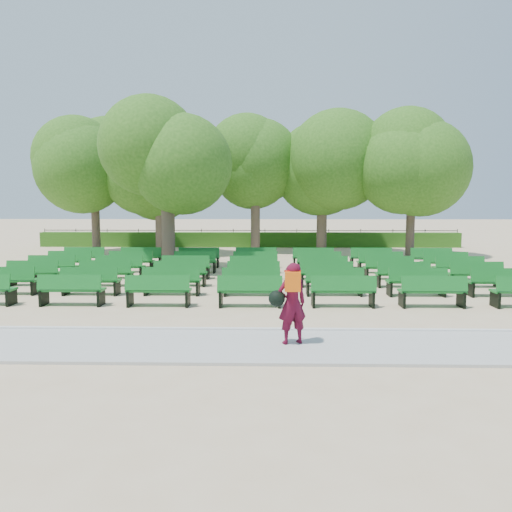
% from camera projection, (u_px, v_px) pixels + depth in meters
% --- Properties ---
extents(ground, '(120.00, 120.00, 0.00)m').
position_uv_depth(ground, '(234.00, 284.00, 17.15)').
color(ground, tan).
extents(paving, '(30.00, 2.20, 0.06)m').
position_uv_depth(paving, '(208.00, 346.00, 9.79)').
color(paving, '#AAABA7').
rests_on(paving, ground).
extents(curb, '(30.00, 0.12, 0.10)m').
position_uv_depth(curb, '(215.00, 330.00, 10.93)').
color(curb, silver).
rests_on(curb, ground).
extents(hedge, '(26.00, 0.70, 0.90)m').
position_uv_depth(hedge, '(249.00, 240.00, 31.01)').
color(hedge, '#2A5C17').
rests_on(hedge, ground).
extents(fence, '(26.00, 0.10, 1.02)m').
position_uv_depth(fence, '(249.00, 246.00, 31.45)').
color(fence, black).
rests_on(fence, ground).
extents(tree_line, '(21.80, 6.80, 7.04)m').
position_uv_depth(tree_line, '(246.00, 254.00, 27.08)').
color(tree_line, '#35681C').
rests_on(tree_line, ground).
extents(bench_array, '(1.75, 0.57, 1.10)m').
position_uv_depth(bench_array, '(254.00, 280.00, 17.55)').
color(bench_array, '#126920').
rests_on(bench_array, ground).
extents(tree_among, '(4.66, 4.66, 6.32)m').
position_uv_depth(tree_among, '(167.00, 166.00, 19.46)').
color(tree_among, brown).
rests_on(tree_among, ground).
extents(person, '(0.80, 0.55, 1.61)m').
position_uv_depth(person, '(291.00, 302.00, 9.77)').
color(person, '#4D0B1F').
rests_on(person, ground).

